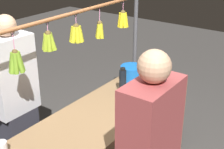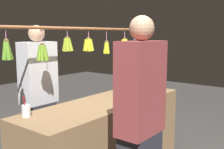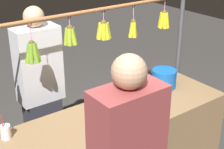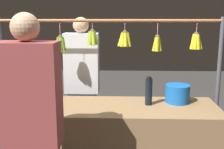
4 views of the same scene
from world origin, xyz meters
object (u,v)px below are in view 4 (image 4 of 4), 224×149
(water_bottle, at_px, (149,91))
(blue_bucket, at_px, (177,94))
(customer_person, at_px, (32,140))
(vendor_person, at_px, (82,89))
(drink_cup, at_px, (24,94))

(water_bottle, xyz_separation_m, blue_bucket, (-0.28, -0.08, -0.04))
(customer_person, bearing_deg, blue_bucket, -143.07)
(blue_bucket, relative_size, vendor_person, 0.14)
(drink_cup, xyz_separation_m, vendor_person, (-0.52, -0.51, -0.08))
(drink_cup, bearing_deg, customer_person, 111.85)
(drink_cup, distance_m, customer_person, 1.00)
(vendor_person, bearing_deg, drink_cup, 44.44)
(water_bottle, height_order, blue_bucket, water_bottle)
(water_bottle, relative_size, vendor_person, 0.16)
(blue_bucket, distance_m, drink_cup, 1.52)
(blue_bucket, distance_m, vendor_person, 1.16)
(drink_cup, distance_m, vendor_person, 0.73)
(water_bottle, height_order, vendor_person, vendor_person)
(blue_bucket, xyz_separation_m, customer_person, (1.15, 0.86, -0.10))
(customer_person, bearing_deg, vendor_person, -95.75)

